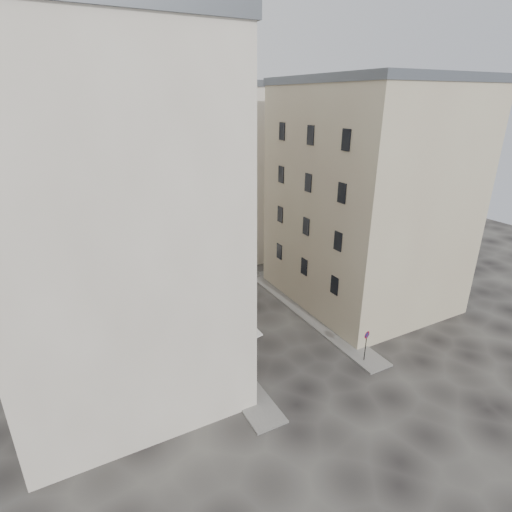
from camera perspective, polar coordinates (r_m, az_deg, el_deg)
ground at (r=30.51m, az=3.25°, el=-12.34°), size 90.00×90.00×0.00m
sidewalk_left at (r=31.90m, az=-7.62°, el=-10.72°), size 2.00×22.00×0.12m
sidewalk_right at (r=34.74m, az=7.12°, el=-7.79°), size 2.00×18.00×0.12m
building_left at (r=25.59m, az=-20.66°, el=4.99°), size 12.20×16.20×20.60m
building_right at (r=35.39m, az=15.46°, el=8.26°), size 12.20×14.20×18.60m
building_back at (r=43.05m, az=-11.01°, el=10.93°), size 18.20×10.20×18.60m
cafe_storefront at (r=28.61m, az=-5.29°, el=-10.46°), size 1.74×7.30×3.50m
stone_steps at (r=40.21m, az=-5.98°, el=-2.91°), size 9.00×3.15×0.80m
bollard_near at (r=28.20m, az=-1.50°, el=-14.21°), size 0.12×0.12×0.98m
bollard_mid at (r=30.85m, az=-4.45°, el=-10.80°), size 0.12×0.12×0.98m
bollard_far at (r=33.64m, az=-6.87°, el=-7.92°), size 0.12×0.12×0.98m
no_parking_sign at (r=28.70m, az=15.49°, el=-11.53°), size 0.54×0.17×2.41m
bistro_table_a at (r=27.93m, az=-1.90°, el=-14.85°), size 1.21×0.57×0.85m
bistro_table_b at (r=28.65m, az=-1.77°, el=-13.61°), size 1.41×0.66×0.99m
bistro_table_c at (r=30.21m, az=-3.01°, el=-11.66°), size 1.30×0.61×0.91m
bistro_table_d at (r=31.04m, az=-4.46°, el=-10.79°), size 1.18×0.55×0.83m
bistro_table_e at (r=32.51m, az=-5.54°, el=-9.08°), size 1.34×0.63×0.94m
pedestrian at (r=31.03m, az=-2.39°, el=-9.61°), size 0.77×0.58×1.89m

